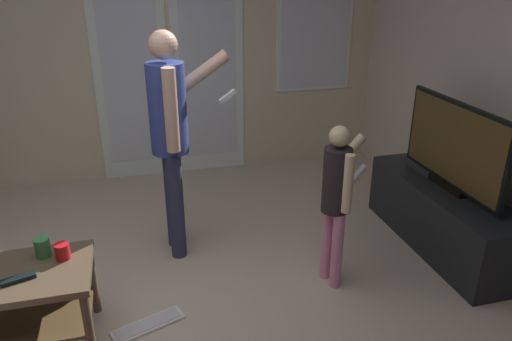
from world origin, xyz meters
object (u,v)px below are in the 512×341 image
Objects in this scene: person_adult at (171,127)px; tv_remote_black at (18,279)px; tv_stand at (443,217)px; loose_keyboard at (148,325)px; flat_screen_tv at (454,146)px; cup_by_laptop at (43,247)px; cup_near_edge at (62,251)px; person_child at (337,193)px.

tv_remote_black is (-0.91, -0.90, -0.48)m from person_adult.
loose_keyboard is at bearing -170.64° from tv_stand.
person_adult is 1.36m from tv_remote_black.
flat_screen_tv is at bearing -9.44° from tv_remote_black.
person_adult is at bearing 166.79° from tv_stand.
loose_keyboard is at bearing -108.87° from person_adult.
person_adult is 1.14m from cup_by_laptop.
cup_by_laptop reaches higher than cup_near_edge.
person_child reaches higher than tv_remote_black.
person_adult reaches higher than cup_by_laptop.
person_adult reaches higher than person_child.
person_adult is at bearing 145.03° from person_child.
tv_stand is at bearing 9.36° from loose_keyboard.
flat_screen_tv is 0.67× the size of person_adult.
flat_screen_tv is 11.88× the size of cup_near_edge.
person_child is (-0.99, -0.22, 0.42)m from tv_stand.
tv_stand is 0.88× the size of person_adult.
person_adult is 9.62× the size of tv_remote_black.
cup_by_laptop is (-2.77, -0.22, -0.27)m from flat_screen_tv.
loose_keyboard is 0.77m from cup_by_laptop.
person_child is 2.45× the size of loose_keyboard.
person_child reaches higher than tv_stand.
cup_near_edge is (-0.70, -0.73, -0.44)m from person_adult.
cup_by_laptop is at bearing -140.10° from person_adult.
flat_screen_tv is 2.38× the size of loose_keyboard.
person_child is at bearing 7.04° from loose_keyboard.
cup_by_laptop is at bearing 47.87° from tv_remote_black.
tv_remote_black reaches higher than loose_keyboard.
cup_near_edge is at bearing -26.78° from cup_by_laptop.
tv_stand is 2.14m from person_adult.
person_adult reaches higher than cup_near_edge.
tv_stand reaches higher than loose_keyboard.
tv_stand is at bearing -65.37° from flat_screen_tv.
tv_remote_black is (-2.87, -0.44, -0.31)m from flat_screen_tv.
tv_stand is 13.02× the size of cup_by_laptop.
cup_by_laptop is (-2.77, -0.22, 0.30)m from tv_stand.
flat_screen_tv is at bearing 12.46° from person_child.
person_child is (0.97, -0.68, -0.31)m from person_adult.
cup_near_edge is at bearing -174.10° from tv_stand.
flat_screen_tv reaches higher than cup_by_laptop.
person_child is at bearing 2.04° from cup_near_edge.
person_adult is 17.85× the size of cup_near_edge.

